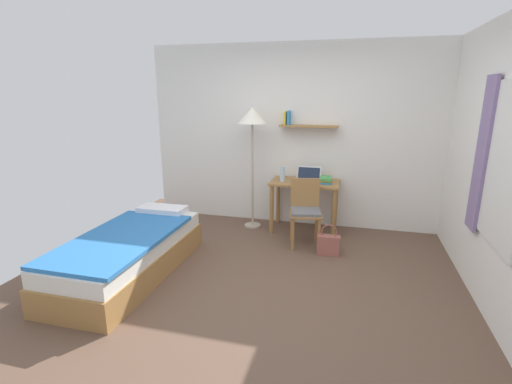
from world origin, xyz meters
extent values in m
plane|color=brown|center=(0.00, 0.00, 0.00)|extent=(5.28, 5.28, 0.00)
cube|color=white|center=(0.00, 2.02, 1.30)|extent=(4.40, 0.05, 2.60)
cube|color=#9E703D|center=(0.17, 1.89, 1.47)|extent=(0.81, 0.22, 0.02)
cube|color=gold|center=(-0.16, 1.91, 1.57)|extent=(0.03, 0.17, 0.18)
cube|color=#3384C6|center=(-0.12, 1.91, 1.58)|extent=(0.03, 0.16, 0.19)
cube|color=white|center=(2.02, 0.00, 1.30)|extent=(0.05, 4.40, 2.60)
cube|color=silver|center=(1.99, 0.01, 1.35)|extent=(0.02, 0.83, 1.36)
cube|color=white|center=(1.99, 0.01, 1.35)|extent=(0.01, 0.77, 1.30)
cube|color=gray|center=(1.96, 0.54, 1.35)|extent=(0.03, 0.28, 1.46)
cube|color=#9E703D|center=(-1.48, -0.13, 0.14)|extent=(0.84, 1.97, 0.28)
cube|color=silver|center=(-1.48, -0.13, 0.36)|extent=(0.81, 1.91, 0.16)
cube|color=#2D70B7|center=(-1.48, -0.25, 0.46)|extent=(0.86, 1.62, 0.04)
cube|color=white|center=(-1.48, 0.64, 0.49)|extent=(0.59, 0.28, 0.10)
cube|color=#9E703D|center=(0.17, 1.70, 0.70)|extent=(0.95, 0.55, 0.03)
cylinder|color=#9E703D|center=(-0.26, 1.47, 0.34)|extent=(0.06, 0.06, 0.69)
cylinder|color=#9E703D|center=(0.59, 1.47, 0.34)|extent=(0.06, 0.06, 0.69)
cylinder|color=#9E703D|center=(-0.26, 1.93, 0.34)|extent=(0.06, 0.06, 0.69)
cylinder|color=#9E703D|center=(0.59, 1.93, 0.34)|extent=(0.06, 0.06, 0.69)
cube|color=#9E703D|center=(0.26, 1.15, 0.43)|extent=(0.47, 0.46, 0.03)
cube|color=slate|center=(0.26, 1.15, 0.46)|extent=(0.43, 0.42, 0.04)
cube|color=#9E703D|center=(0.22, 1.32, 0.67)|extent=(0.37, 0.11, 0.37)
cylinder|color=#9E703D|center=(0.13, 0.96, 0.21)|extent=(0.04, 0.04, 0.42)
cylinder|color=#9E703D|center=(0.45, 1.02, 0.21)|extent=(0.04, 0.04, 0.42)
cylinder|color=#9E703D|center=(0.06, 1.27, 0.21)|extent=(0.04, 0.04, 0.42)
cylinder|color=#9E703D|center=(0.38, 1.33, 0.21)|extent=(0.04, 0.04, 0.42)
cylinder|color=#B2A893|center=(-0.58, 1.66, 0.01)|extent=(0.24, 0.24, 0.02)
cylinder|color=#B2A893|center=(-0.58, 1.66, 0.77)|extent=(0.03, 0.03, 1.48)
cone|color=silver|center=(-0.58, 1.66, 1.62)|extent=(0.41, 0.41, 0.22)
cube|color=#B7BABF|center=(0.21, 1.71, 0.72)|extent=(0.34, 0.22, 0.01)
cube|color=#B7BABF|center=(0.21, 1.78, 0.82)|extent=(0.34, 0.10, 0.19)
cube|color=black|center=(0.21, 1.77, 0.82)|extent=(0.30, 0.08, 0.16)
cylinder|color=silver|center=(-0.14, 1.63, 0.82)|extent=(0.07, 0.07, 0.21)
cube|color=#3384C6|center=(0.45, 1.69, 0.73)|extent=(0.18, 0.23, 0.02)
cube|color=gold|center=(0.45, 1.70, 0.75)|extent=(0.17, 0.20, 0.03)
cube|color=#4CA856|center=(0.45, 1.69, 0.78)|extent=(0.17, 0.24, 0.03)
cube|color=#99564C|center=(0.57, 0.94, 0.12)|extent=(0.27, 0.11, 0.24)
torus|color=#99564C|center=(0.57, 0.94, 0.29)|extent=(0.19, 0.02, 0.19)
camera|label=1|loc=(0.78, -3.35, 1.93)|focal=26.10mm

